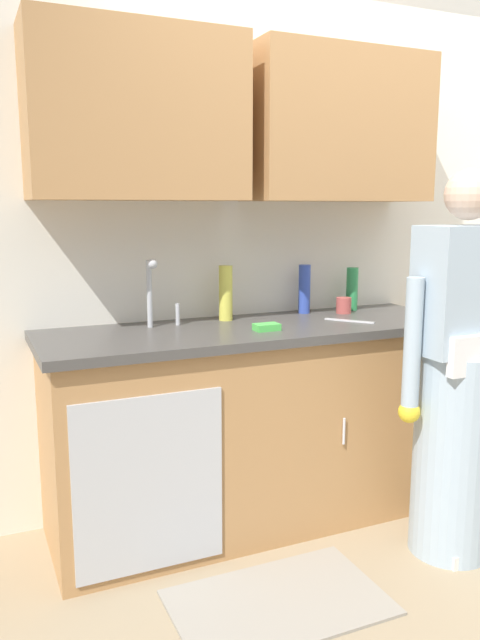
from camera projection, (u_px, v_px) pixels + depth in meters
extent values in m
plane|color=#998466|center=(446.00, 565.00, 2.63)|extent=(9.00, 9.00, 0.00)
cube|color=silver|center=(322.00, 230.00, 3.34)|extent=(4.80, 0.10, 2.70)
cube|color=#B27F4C|center=(137.00, 115.00, 2.64)|extent=(0.91, 0.34, 0.70)
cube|color=#B27F4C|center=(339.00, 127.00, 3.03)|extent=(0.91, 0.34, 0.70)
cube|color=#B27F4C|center=(256.00, 428.00, 2.96)|extent=(1.90, 0.60, 0.90)
cube|color=#B7BABF|center=(150.00, 485.00, 2.46)|extent=(0.60, 0.01, 0.72)
cylinder|color=silver|center=(344.00, 431.00, 2.79)|extent=(0.01, 0.01, 0.12)
cylinder|color=silver|center=(421.00, 418.00, 2.96)|extent=(0.01, 0.01, 0.12)
cube|color=#474442|center=(256.00, 330.00, 2.88)|extent=(1.96, 0.66, 0.04)
cube|color=#B7BABF|center=(169.00, 338.00, 2.71)|extent=(0.50, 0.36, 0.03)
cylinder|color=#B7BABF|center=(149.00, 294.00, 2.80)|extent=(0.02, 0.02, 0.30)
sphere|color=#B7BABF|center=(152.00, 264.00, 2.72)|extent=(0.04, 0.04, 0.04)
cylinder|color=#B7BABF|center=(178.00, 314.00, 2.87)|extent=(0.02, 0.02, 0.10)
cube|color=white|center=(451.00, 545.00, 2.73)|extent=(0.20, 0.26, 0.06)
cylinder|color=#A3B7C6|center=(454.00, 454.00, 2.68)|extent=(0.34, 0.34, 0.88)
cube|color=#A3B7C6|center=(464.00, 290.00, 2.55)|extent=(0.38, 0.22, 0.52)
sphere|color=#D4AF94|center=(470.00, 195.00, 2.49)|extent=(0.20, 0.20, 0.20)
cylinder|color=#A3B7C6|center=(412.00, 346.00, 2.52)|extent=(0.07, 0.07, 0.55)
sphere|color=yellow|center=(409.00, 412.00, 2.57)|extent=(0.09, 0.09, 0.09)
cube|color=gray|center=(279.00, 602.00, 2.37)|extent=(0.80, 0.50, 0.01)
cylinder|color=#334CB2|center=(304.00, 289.00, 3.19)|extent=(0.06, 0.06, 0.25)
cylinder|color=#2D8C4C|center=(352.00, 289.00, 3.29)|extent=(0.06, 0.06, 0.22)
cylinder|color=#D8D14C|center=(226.00, 293.00, 2.98)|extent=(0.06, 0.06, 0.26)
cylinder|color=#B24C47|center=(344.00, 305.00, 3.20)|extent=(0.08, 0.08, 0.08)
cube|color=silver|center=(349.00, 321.00, 2.97)|extent=(0.16, 0.21, 0.01)
cube|color=#4CBF4C|center=(267.00, 327.00, 2.75)|extent=(0.11, 0.07, 0.03)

